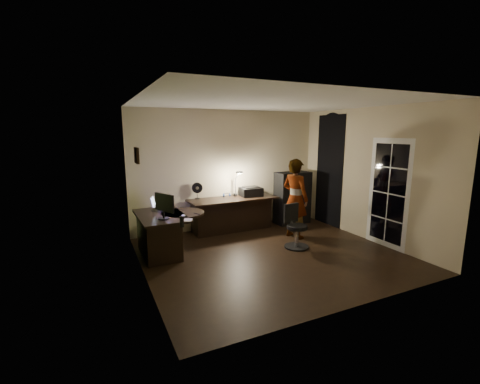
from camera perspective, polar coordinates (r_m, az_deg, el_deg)
name	(u,v)px	position (r m, az deg, el deg)	size (l,w,h in m)	color
floor	(272,255)	(6.02, 5.67, -11.04)	(4.50, 4.00, 0.01)	black
ceiling	(275,102)	(5.61, 6.20, 15.63)	(4.50, 4.00, 0.01)	silver
wall_back	(228,170)	(7.43, -2.10, 3.98)	(4.50, 0.01, 2.70)	#BCAE8A
wall_front	(360,205)	(4.11, 20.52, -2.17)	(4.50, 0.01, 2.70)	#BCAE8A
wall_left	(140,192)	(4.90, -17.29, 0.03)	(0.01, 4.00, 2.70)	#BCAE8A
wall_right	(368,175)	(7.08, 21.77, 2.90)	(0.01, 4.00, 2.70)	#BCAE8A
green_wall_overlay	(141,192)	(4.90, -17.11, 0.04)	(0.00, 4.00, 2.70)	#4F612E
arched_doorway	(329,171)	(7.90, 15.59, 3.63)	(0.01, 0.90, 2.60)	black
french_door	(388,194)	(6.75, 24.87, -0.26)	(0.02, 0.92, 2.10)	white
framed_picture	(137,155)	(5.29, -17.91, 6.21)	(0.04, 0.30, 0.25)	black
desk_left	(162,235)	(6.05, -13.77, -7.36)	(0.80, 1.30, 0.75)	black
desk_right	(233,214)	(7.25, -1.22, -4.02)	(2.01, 0.70, 0.75)	black
cabinet	(292,198)	(7.92, 9.30, -1.02)	(0.84, 0.42, 1.26)	black
laptop_stand	(161,209)	(6.19, -13.95, -2.91)	(0.22, 0.18, 0.09)	silver
laptop	(160,201)	(6.16, -14.01, -1.64)	(0.28, 0.27, 0.20)	silver
monitor	(164,210)	(5.61, -13.44, -3.10)	(0.10, 0.48, 0.32)	black
mouse	(184,216)	(5.72, -10.01, -4.16)	(0.06, 0.10, 0.04)	silver
phone	(153,211)	(6.26, -15.13, -3.20)	(0.07, 0.14, 0.01)	black
pen	(197,214)	(5.86, -7.67, -3.86)	(0.01, 0.16, 0.01)	black
speaker	(182,222)	(5.10, -10.30, -5.21)	(0.07, 0.07, 0.17)	black
notepad	(188,220)	(5.48, -9.23, -4.94)	(0.13, 0.19, 0.01)	silver
desk_fan	(197,191)	(7.14, -7.64, 0.25)	(0.23, 0.13, 0.36)	black
headphones	(227,195)	(7.35, -2.38, -0.46)	(0.18, 0.08, 0.09)	navy
printer	(251,191)	(7.40, 1.94, 0.13)	(0.49, 0.38, 0.22)	black
desk_lamp	(235,183)	(7.35, -0.86, 1.69)	(0.15, 0.29, 0.63)	black
office_chair	(297,227)	(6.29, 10.12, -6.10)	(0.47, 0.47, 0.84)	black
person	(295,199)	(6.80, 9.79, -1.17)	(0.60, 0.40, 1.67)	#D8A88C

